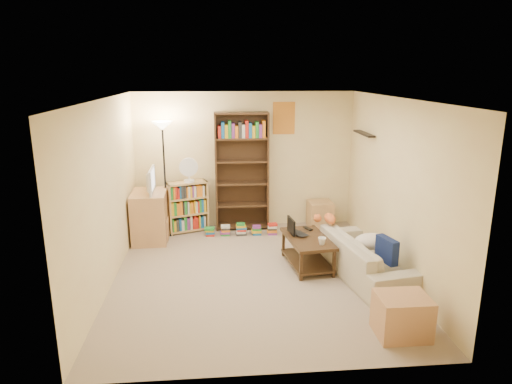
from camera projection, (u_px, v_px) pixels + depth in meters
room at (255, 164)px, 6.18m from camera, size 4.50×4.54×2.52m
sofa at (364, 257)px, 6.50m from camera, size 2.20×1.42×0.57m
navy_pillow at (387, 250)px, 6.07m from camera, size 0.21×0.39×0.34m
cream_blanket at (372, 241)px, 6.53m from camera, size 0.52×0.37×0.22m
tabby_cat at (328, 218)px, 7.05m from camera, size 0.45×0.22×0.15m
coffee_table at (307, 247)px, 6.81m from camera, size 0.70×1.10×0.46m
laptop at (300, 233)px, 6.92m from camera, size 0.58×0.55×0.03m
laptop_screen at (291, 226)px, 6.85m from camera, size 0.06×0.34×0.23m
mug at (322, 241)px, 6.47m from camera, size 0.18×0.18×0.11m
tv_remote at (308, 228)px, 7.11m from camera, size 0.13×0.19×0.02m
tv_stand at (150, 216)px, 7.84m from camera, size 0.60×0.82×0.86m
television at (148, 181)px, 7.68m from camera, size 0.72×0.14×0.41m
tall_bookshelf at (242, 169)px, 8.27m from camera, size 0.97×0.33×2.15m
short_bookshelf at (187, 207)px, 8.27m from camera, size 0.78×0.51×0.93m
desk_fan at (189, 170)px, 8.06m from camera, size 0.33×0.19×0.45m
floor_lamp at (163, 145)px, 7.83m from camera, size 0.34×0.34×2.03m
side_table at (320, 214)px, 8.54m from camera, size 0.45×0.45×0.50m
end_cabinet at (402, 316)px, 5.03m from camera, size 0.56×0.47×0.47m
book_stacks at (242, 230)px, 8.17m from camera, size 1.30×0.16×0.22m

